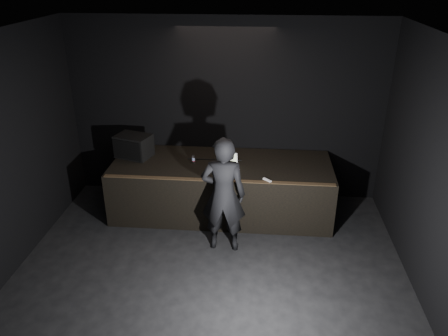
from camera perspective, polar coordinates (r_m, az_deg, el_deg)
ground at (r=6.26m, az=-2.77°, el=-18.35°), size 7.00×7.00×0.00m
room_walls at (r=5.08m, az=-3.23°, el=-1.56°), size 6.10×7.10×3.52m
stage_riser at (r=8.19m, az=-0.30°, el=-2.53°), size 4.00×1.50×1.00m
riser_lip at (r=7.33m, az=-0.83°, el=-1.59°), size 3.92×0.10×0.01m
stage_monitor at (r=8.34m, az=-11.74°, el=2.83°), size 0.73×0.62×0.42m
cable at (r=8.09m, az=-1.23°, el=1.12°), size 1.01×0.03×0.02m
laptop at (r=7.80m, az=0.73°, el=0.54°), size 0.37×0.35×0.22m
beer_can at (r=7.97m, az=-4.01°, el=1.15°), size 0.06×0.06×0.14m
plastic_cup at (r=7.96m, az=1.24°, el=1.05°), size 0.09×0.09×0.11m
wii_remote at (r=7.34m, az=5.67°, el=-1.58°), size 0.15×0.15×0.03m
person at (r=6.92m, az=-0.08°, el=-3.55°), size 0.71×0.47×1.96m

